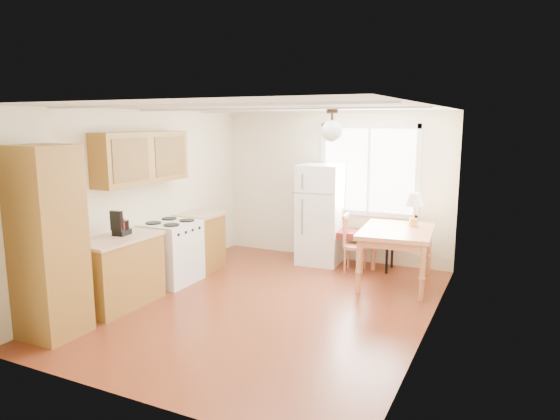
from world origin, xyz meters
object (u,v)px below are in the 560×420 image
Objects in this scene: bench at (357,235)px; dining_table at (397,236)px; refrigerator at (320,214)px; chair at (350,239)px.

bench is 1.01m from dining_table.
refrigerator is 1.85× the size of chair.
refrigerator reaches higher than dining_table.
dining_table is (1.40, -0.58, -0.11)m from refrigerator.
refrigerator is 0.72m from chair.
chair is at bearing -25.49° from refrigerator.
dining_table is 1.57× the size of chair.
dining_table reaches higher than bench.
bench is at bearing 135.84° from dining_table.
dining_table is at bearing -41.04° from bench.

